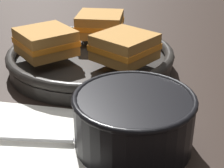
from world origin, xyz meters
name	(u,v)px	position (x,y,z in m)	size (l,w,h in m)	color
ground_plane	(86,121)	(0.00, 0.00, 0.00)	(4.00, 4.00, 0.00)	black
napkin	(37,140)	(-0.05, -0.06, 0.00)	(0.21, 0.18, 0.00)	white
soup_bowl	(134,117)	(0.07, -0.04, 0.04)	(0.16, 0.16, 0.07)	black
spoon	(76,140)	(0.00, -0.06, 0.01)	(0.18, 0.03, 0.01)	silver
skillet	(91,58)	(-0.04, 0.19, 0.02)	(0.32, 0.46, 0.04)	black
sandwich_near_left	(125,47)	(0.04, 0.15, 0.06)	(0.13, 0.13, 0.05)	#B27A38
sandwich_near_right	(100,24)	(-0.03, 0.28, 0.06)	(0.10, 0.10, 0.05)	#B27A38
sandwich_far_left	(46,42)	(-0.11, 0.15, 0.06)	(0.13, 0.13, 0.05)	#B27A38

